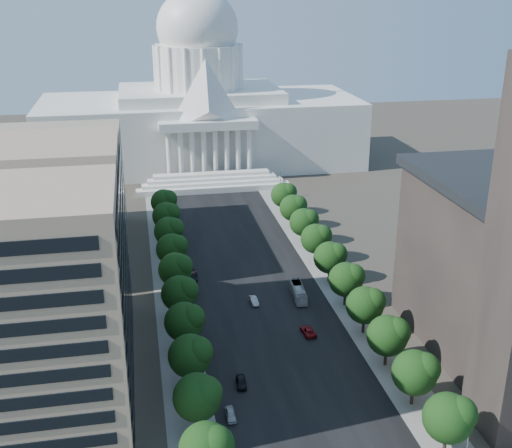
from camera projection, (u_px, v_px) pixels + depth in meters
road_asphalt at (241, 257)px, 165.44m from camera, size 30.00×260.00×0.01m
sidewalk_left at (167, 263)px, 162.13m from camera, size 8.00×260.00×0.02m
sidewalk_right at (312, 252)px, 168.75m from camera, size 8.00×260.00×0.02m
capitol at (200, 112)px, 245.58m from camera, size 120.00×56.00×73.00m
office_block_left at (2, 283)px, 105.89m from camera, size 40.00×52.00×40.00m
office_block_left_far at (46, 201)px, 160.96m from camera, size 38.00×52.00×30.00m
tree_l_a at (208, 448)px, 88.22m from camera, size 7.79×7.60×9.97m
tree_l_b at (199, 396)px, 99.25m from camera, size 7.79×7.60×9.97m
tree_l_c at (192, 355)px, 110.27m from camera, size 7.79×7.60×9.97m
tree_l_d at (186, 321)px, 121.30m from camera, size 7.79×7.60×9.97m
tree_l_e at (181, 293)px, 132.33m from camera, size 7.79×7.60×9.97m
tree_l_f at (177, 269)px, 143.36m from camera, size 7.79×7.60×9.97m
tree_l_g at (173, 248)px, 154.39m from camera, size 7.79×7.60×9.97m
tree_l_h at (170, 230)px, 165.42m from camera, size 7.79×7.60×9.97m
tree_l_i at (167, 215)px, 176.45m from camera, size 7.79×7.60×9.97m
tree_l_j at (165, 201)px, 187.47m from camera, size 7.79×7.60×9.97m
tree_r_a at (451, 417)px, 94.49m from camera, size 7.79×7.60×9.97m
tree_r_b at (417, 371)px, 105.52m from camera, size 7.79×7.60×9.97m
tree_r_c at (390, 335)px, 116.55m from camera, size 7.79×7.60×9.97m
tree_r_d at (367, 304)px, 127.58m from camera, size 7.79×7.60×9.97m
tree_r_e at (348, 279)px, 138.61m from camera, size 7.79×7.60×9.97m
tree_r_f at (331, 257)px, 149.64m from camera, size 7.79×7.60×9.97m
tree_r_g at (317, 238)px, 160.66m from camera, size 7.79×7.60×9.97m
tree_r_h at (305, 221)px, 171.69m from camera, size 7.79×7.60×9.97m
tree_r_i at (294, 207)px, 182.72m from camera, size 7.79×7.60×9.97m
tree_r_j at (285, 194)px, 193.75m from camera, size 7.79×7.60×9.97m
streetlight_a at (466, 427)px, 93.33m from camera, size 2.61×0.44×9.00m
streetlight_b at (399, 339)px, 116.30m from camera, size 2.61×0.44×9.00m
streetlight_c at (354, 280)px, 139.28m from camera, size 2.61×0.44×9.00m
streetlight_d at (322, 238)px, 162.26m from camera, size 2.61×0.44×9.00m
streetlight_e at (298, 206)px, 185.23m from camera, size 2.61×0.44×9.00m
streetlight_f at (279, 182)px, 208.21m from camera, size 2.61×0.44×9.00m
car_dark_a at (241, 382)px, 112.51m from camera, size 2.01×4.41×1.47m
car_silver at (254, 301)px, 141.27m from camera, size 1.80×4.36×1.41m
car_red at (308, 331)px, 129.02m from camera, size 2.65×5.09×1.37m
car_dark_b at (193, 277)px, 152.68m from camera, size 2.61×5.45×1.53m
car_parked at (231, 414)px, 104.13m from camera, size 1.67×4.09×1.39m
city_bus at (298, 292)px, 143.78m from camera, size 3.07×10.31×2.83m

